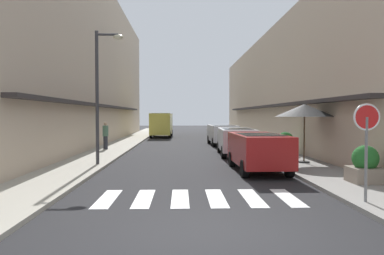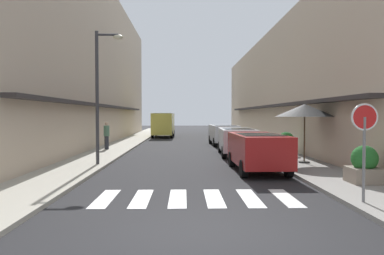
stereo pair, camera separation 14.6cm
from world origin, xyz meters
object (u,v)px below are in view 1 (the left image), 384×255
(delivery_van, at_px, (162,123))
(street_lamp, at_px, (101,83))
(parked_car_near, at_px, (258,148))
(planter_midblock, at_px, (285,143))
(pedestrian_walking_near, at_px, (105,135))
(planter_corner, at_px, (365,166))
(cafe_umbrella, at_px, (304,111))
(parked_car_far, at_px, (222,133))
(round_street_sign, at_px, (367,127))
(parked_car_mid, at_px, (236,138))

(delivery_van, xyz_separation_m, street_lamp, (-1.41, -21.11, 2.11))
(delivery_van, bearing_deg, parked_car_near, -77.76)
(delivery_van, bearing_deg, street_lamp, -93.83)
(planter_midblock, bearing_deg, pedestrian_walking_near, 161.14)
(delivery_van, xyz_separation_m, planter_corner, (7.58, -25.67, -0.77))
(street_lamp, xyz_separation_m, planter_midblock, (8.77, 3.40, -2.80))
(parked_car_near, distance_m, cafe_umbrella, 3.28)
(planter_midblock, height_order, pedestrian_walking_near, pedestrian_walking_near)
(parked_car_far, height_order, planter_corner, parked_car_far)
(round_street_sign, height_order, planter_midblock, round_street_sign)
(delivery_van, relative_size, round_street_sign, 2.31)
(parked_car_near, xyz_separation_m, delivery_van, (-4.91, 22.62, 0.48))
(delivery_van, distance_m, planter_corner, 26.78)
(street_lamp, relative_size, planter_midblock, 4.68)
(parked_car_far, bearing_deg, round_street_sign, -85.48)
(parked_car_mid, relative_size, pedestrian_walking_near, 2.76)
(street_lamp, bearing_deg, delivery_van, 86.17)
(parked_car_mid, distance_m, cafe_umbrella, 4.93)
(planter_corner, bearing_deg, parked_car_far, 99.68)
(planter_corner, distance_m, pedestrian_walking_near, 15.29)
(parked_car_far, height_order, cafe_umbrella, cafe_umbrella)
(parked_car_near, bearing_deg, delivery_van, 102.24)
(planter_corner, distance_m, planter_midblock, 7.97)
(parked_car_near, relative_size, delivery_van, 0.80)
(delivery_van, bearing_deg, cafe_umbrella, -70.78)
(parked_car_far, bearing_deg, cafe_umbrella, -77.70)
(delivery_van, relative_size, street_lamp, 0.97)
(pedestrian_walking_near, bearing_deg, parked_car_mid, 82.33)
(parked_car_near, bearing_deg, planter_corner, -48.79)
(street_lamp, height_order, pedestrian_walking_near, street_lamp)
(pedestrian_walking_near, bearing_deg, parked_car_near, 52.91)
(round_street_sign, xyz_separation_m, planter_corner, (1.24, 2.50, -1.27))
(parked_car_near, relative_size, parked_car_far, 0.98)
(parked_car_near, bearing_deg, cafe_umbrella, 36.30)
(parked_car_mid, xyz_separation_m, street_lamp, (-6.32, -4.30, 2.59))
(planter_midblock, distance_m, pedestrian_walking_near, 10.56)
(delivery_van, distance_m, pedestrian_walking_near, 14.54)
(parked_car_near, xyz_separation_m, cafe_umbrella, (2.37, 1.74, 1.46))
(planter_corner, bearing_deg, planter_midblock, 91.62)
(parked_car_mid, distance_m, planter_corner, 9.27)
(parked_car_near, bearing_deg, planter_midblock, 63.52)
(parked_car_far, distance_m, delivery_van, 11.16)
(cafe_umbrella, relative_size, planter_corner, 2.23)
(street_lamp, height_order, planter_corner, street_lamp)
(parked_car_far, bearing_deg, street_lamp, -119.66)
(street_lamp, height_order, cafe_umbrella, street_lamp)
(parked_car_near, height_order, pedestrian_walking_near, pedestrian_walking_near)
(street_lamp, bearing_deg, planter_midblock, 21.20)
(parked_car_far, xyz_separation_m, delivery_van, (-4.91, 10.01, 0.48))
(parked_car_far, bearing_deg, pedestrian_walking_near, -150.39)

